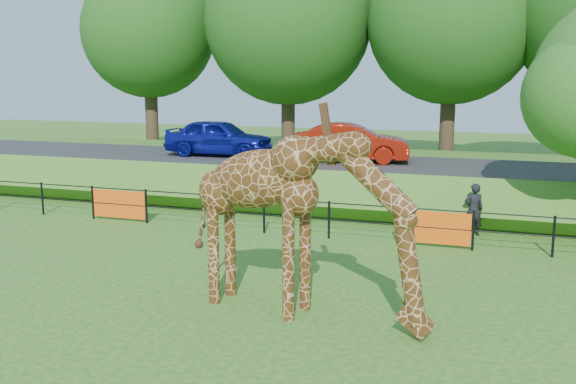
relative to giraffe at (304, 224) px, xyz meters
name	(u,v)px	position (x,y,z in m)	size (l,w,h in m)	color
ground	(207,349)	(-1.12, -2.03, -1.85)	(90.00, 90.00, 0.00)	#276318
giraffe	(304,224)	(0.00, 0.00, 0.00)	(5.17, 0.95, 3.69)	#502C10
perimeter_fence	(329,220)	(-1.12, 5.97, -1.30)	(28.07, 0.10, 1.10)	black
embankment	(379,177)	(-1.12, 13.47, -1.20)	(40.00, 9.00, 1.30)	#276318
road	(371,165)	(-1.12, 11.97, -0.49)	(40.00, 5.00, 0.12)	#292A2C
car_blue	(219,137)	(-7.40, 12.15, 0.32)	(1.75, 4.36, 1.48)	#141AA2
car_red	(350,143)	(-1.95, 12.05, 0.30)	(1.53, 4.38, 1.44)	#A71A0B
visitor	(474,209)	(2.80, 7.70, -1.07)	(0.57, 0.37, 1.55)	black
bg_tree_line	(449,19)	(0.78, 19.97, 5.35)	(37.30, 8.80, 11.82)	#382619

